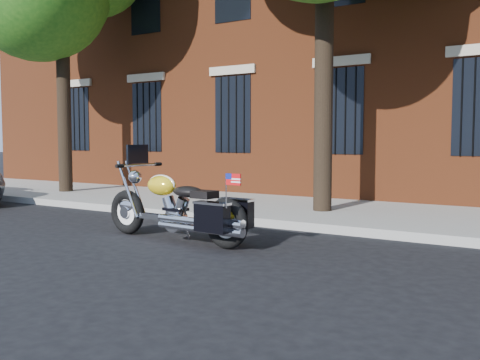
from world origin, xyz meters
The scene contains 4 objects.
ground centered at (0.00, 0.00, 0.00)m, with size 120.00×120.00×0.00m, color black.
curb centered at (0.00, 1.38, 0.07)m, with size 40.00×0.16×0.15m, color gray.
sidewalk centered at (0.00, 3.26, 0.07)m, with size 40.00×3.60×0.15m, color gray.
motorcycle centered at (-0.28, -0.57, 0.49)m, with size 2.85×0.92×1.45m.
Camera 1 is at (4.70, -6.76, 1.52)m, focal length 40.00 mm.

